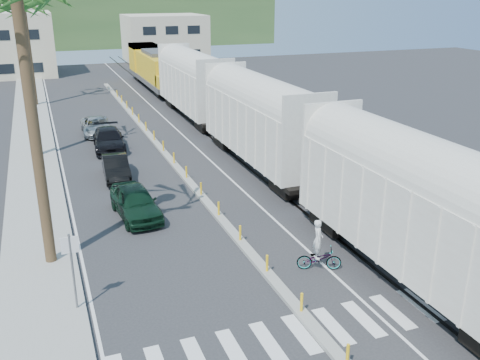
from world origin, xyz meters
name	(u,v)px	position (x,y,z in m)	size (l,w,h in m)	color
ground	(289,300)	(0.00, 0.00, 0.00)	(140.00, 140.00, 0.00)	#28282B
sidewalk	(33,145)	(-8.50, 25.00, 0.07)	(3.00, 90.00, 0.15)	gray
rails	(199,121)	(5.00, 28.00, 0.03)	(1.56, 100.00, 0.06)	black
median	(164,152)	(0.00, 19.96, 0.09)	(0.45, 60.00, 0.85)	gray
crosswalk	(315,330)	(0.00, -2.00, 0.01)	(14.00, 2.20, 0.01)	silver
lane_markings	(121,138)	(-2.15, 25.00, 0.00)	(9.42, 90.00, 0.01)	silver
freight_train	(229,105)	(5.00, 20.38, 2.91)	(3.00, 60.94, 5.85)	beige
street_sign	(72,262)	(-7.30, 2.00, 1.97)	(0.60, 0.08, 3.00)	slate
buildings	(40,35)	(-6.41, 71.66, 4.36)	(38.00, 27.00, 10.00)	beige
hillside	(69,15)	(0.00, 100.00, 6.00)	(80.00, 20.00, 12.00)	#385628
car_lead	(135,202)	(-3.81, 9.61, 0.78)	(2.22, 4.73, 1.57)	black
car_second	(116,167)	(-3.86, 15.80, 0.68)	(1.66, 4.20, 1.36)	black
car_third	(109,140)	(-3.41, 22.12, 0.74)	(2.40, 5.21, 1.48)	black
car_rear	(96,126)	(-3.72, 26.81, 0.65)	(2.25, 4.74, 1.31)	#AEB1B4
cyclist	(319,254)	(2.11, 1.63, 0.68)	(1.89, 2.24, 2.19)	#9EA0A5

